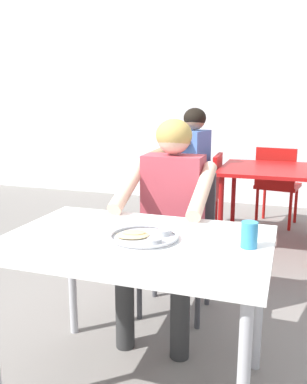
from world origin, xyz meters
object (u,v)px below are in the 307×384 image
object	(u,v)px
table_foreground	(135,256)
drinking_cup	(249,234)
table_background_red	(271,177)
chair_red_left	(204,190)
chair_red_far	(277,181)
chair_foreground	(178,231)
patron_background	(185,162)
diner_foreground	(169,206)
thali_tray	(144,236)

from	to	relation	value
table_foreground	drinking_cup	world-z (taller)	drinking_cup
table_foreground	drinking_cup	size ratio (longest dim) A/B	10.72
drinking_cup	table_background_red	bearing A→B (deg)	90.46
chair_red_left	chair_red_far	distance (m)	0.92
table_foreground	drinking_cup	xyz separation A→B (m)	(0.47, 0.04, 0.13)
chair_foreground	patron_background	distance (m)	1.41
diner_foreground	patron_background	size ratio (longest dim) A/B	0.97
thali_tray	chair_foreground	xyz separation A→B (m)	(-0.07, 0.81, -0.23)
chair_red_left	chair_red_far	world-z (taller)	chair_red_far
chair_red_left	chair_red_far	bearing A→B (deg)	46.84
chair_foreground	patron_background	world-z (taller)	patron_background
drinking_cup	table_foreground	bearing A→B (deg)	-174.74
chair_red_left	patron_background	bearing A→B (deg)	176.43
chair_red_far	patron_background	size ratio (longest dim) A/B	0.68
drinking_cup	chair_red_left	bearing A→B (deg)	106.23
drinking_cup	table_background_red	distance (m)	2.12
table_foreground	patron_background	xyz separation A→B (m)	(-0.34, 2.17, 0.09)
chair_red_far	patron_background	world-z (taller)	patron_background
chair_foreground	table_background_red	xyz separation A→B (m)	(0.48, 1.34, 0.14)
table_foreground	patron_background	distance (m)	2.20
thali_tray	drinking_cup	world-z (taller)	drinking_cup
table_foreground	patron_background	size ratio (longest dim) A/B	0.91
diner_foreground	patron_background	distance (m)	1.60
chair_red_far	table_background_red	bearing A→B (deg)	-92.33
thali_tray	patron_background	bearing A→B (deg)	99.85
thali_tray	patron_background	xyz separation A→B (m)	(-0.38, 2.16, 0.00)
patron_background	table_foreground	bearing A→B (deg)	-81.18
chair_red_left	patron_background	size ratio (longest dim) A/B	0.66
drinking_cup	patron_background	xyz separation A→B (m)	(-0.80, 2.13, -0.04)
chair_red_far	patron_background	distance (m)	1.08
table_foreground	chair_foreground	world-z (taller)	chair_foreground
patron_background	thali_tray	bearing A→B (deg)	-80.15
thali_tray	chair_foreground	world-z (taller)	chair_foreground
chair_foreground	patron_background	xyz separation A→B (m)	(-0.31, 1.35, 0.23)
diner_foreground	chair_red_far	distance (m)	2.30
table_background_red	table_foreground	bearing A→B (deg)	-101.81
chair_red_left	chair_red_far	size ratio (longest dim) A/B	0.98
table_foreground	chair_red_left	world-z (taller)	chair_red_left
drinking_cup	chair_foreground	bearing A→B (deg)	122.68
table_background_red	drinking_cup	bearing A→B (deg)	-89.54
diner_foreground	patron_background	xyz separation A→B (m)	(-0.31, 1.57, 0.02)
table_foreground	table_background_red	xyz separation A→B (m)	(0.45, 2.16, -0.00)
diner_foreground	table_background_red	size ratio (longest dim) A/B	1.34
drinking_cup	diner_foreground	bearing A→B (deg)	131.77
diner_foreground	table_foreground	bearing A→B (deg)	-87.36
table_background_red	chair_red_left	xyz separation A→B (m)	(-0.60, 0.00, -0.16)
table_foreground	table_background_red	world-z (taller)	table_background_red
thali_tray	diner_foreground	xyz separation A→B (m)	(-0.07, 0.59, -0.02)
chair_foreground	chair_red_far	world-z (taller)	chair_foreground
table_foreground	drinking_cup	distance (m)	0.49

